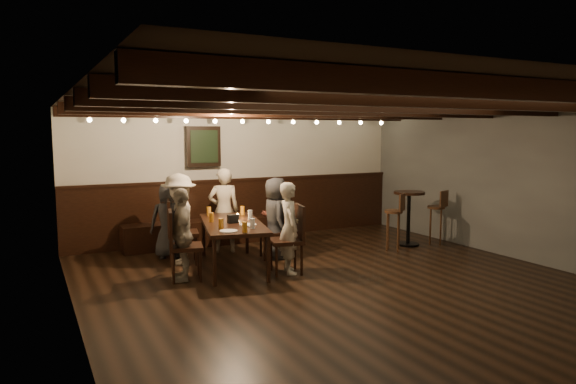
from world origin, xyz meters
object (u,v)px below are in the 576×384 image
person_right_far (289,228)px  chair_right_near (274,242)px  bar_stool_right (436,224)px  high_top_table (409,210)px  person_bench_centre (224,210)px  chair_right_far (287,252)px  person_right_near (276,218)px  person_left_near (179,219)px  person_bench_right (278,216)px  dining_table (233,226)px  chair_left_far (185,259)px  chair_left_near (182,244)px  person_left_far (182,234)px  bar_stool_left (393,229)px  person_bench_left (169,220)px

person_right_far → chair_right_near: bearing=2.0°
bar_stool_right → high_top_table: bearing=144.1°
person_bench_centre → high_top_table: 3.26m
chair_right_far → person_right_near: bearing=-1.9°
person_left_near → person_right_near: 1.50m
person_bench_centre → person_bench_right: size_ratio=1.18×
dining_table → chair_left_far: bearing=-148.0°
chair_right_near → person_right_near: (0.03, -0.01, 0.38)m
person_bench_right → person_left_near: (-1.71, -0.06, 0.09)m
dining_table → person_right_far: size_ratio=1.51×
person_bench_right → dining_table: bearing=45.0°
person_right_near → person_right_far: 0.90m
chair_left_near → person_left_far: size_ratio=0.78×
chair_right_near → bar_stool_left: bearing=-89.3°
chair_right_near → person_left_near: person_left_near is taller
person_left_far → bar_stool_left: 3.69m
high_top_table → bar_stool_right: bar_stool_right is taller
chair_left_far → chair_left_near: bearing=-180.0°
person_left_near → person_left_far: bearing=-0.0°
dining_table → person_bench_left: bearing=135.0°
bar_stool_left → person_left_near: bearing=134.4°
chair_left_near → person_left_far: person_left_far is taller
person_bench_left → bar_stool_left: 3.74m
chair_right_near → chair_right_far: size_ratio=0.89×
person_left_near → person_bench_left: bearing=-161.6°
person_right_near → person_left_far: bearing=121.0°
person_bench_centre → person_bench_left: bearing=9.5°
person_left_far → person_right_near: (1.67, 0.53, 0.01)m
chair_right_near → person_left_near: 1.53m
chair_left_far → bar_stool_left: bearing=104.7°
person_bench_right → person_left_near: 1.71m
chair_left_near → person_left_near: 0.39m
chair_left_far → person_right_near: person_right_near is taller
chair_left_far → dining_table: bearing=122.0°
chair_left_far → chair_right_far: 1.44m
chair_left_far → chair_right_near: (1.61, 0.55, -0.03)m
person_bench_centre → person_right_near: 0.96m
dining_table → bar_stool_left: 2.86m
bar_stool_left → bar_stool_right: size_ratio=1.00×
chair_right_far → person_right_near: 0.97m
person_bench_left → bar_stool_left: (3.51, -1.26, -0.24)m
dining_table → bar_stool_left: (2.84, -0.18, -0.27)m
chair_left_near → person_right_far: size_ratio=0.76×
bar_stool_left → chair_right_far: bearing=157.9°
person_bench_left → person_right_near: (1.50, -0.81, 0.04)m
chair_right_near → person_right_near: size_ratio=0.67×
high_top_table → person_left_near: bearing=171.7°
dining_table → person_right_near: person_right_near is taller
person_left_near → person_right_far: (1.26, -1.22, -0.04)m
chair_left_near → chair_right_near: bearing=90.0°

